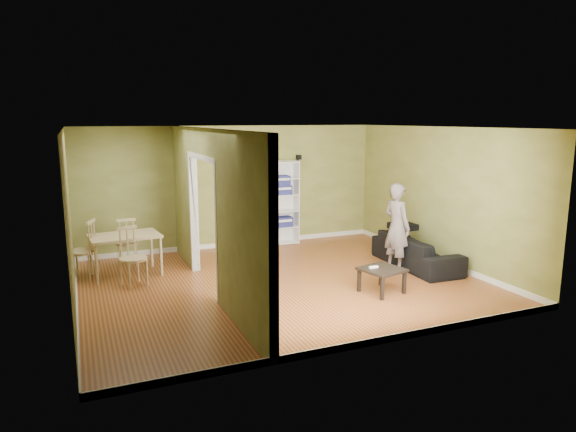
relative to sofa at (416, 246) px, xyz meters
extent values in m
plane|color=#B5632B|center=(-2.70, 0.08, -0.38)|extent=(6.50, 6.50, 0.00)
plane|color=white|center=(-2.70, 0.08, 2.22)|extent=(6.50, 6.50, 0.00)
plane|color=#999E52|center=(-2.70, 2.83, 0.92)|extent=(6.50, 0.00, 6.50)
plane|color=#999E52|center=(-2.70, -2.67, 0.92)|extent=(6.50, 0.00, 6.50)
plane|color=#999E52|center=(-5.95, 0.08, 0.92)|extent=(0.00, 5.50, 5.50)
plane|color=#999E52|center=(0.55, 0.08, 0.92)|extent=(0.00, 5.50, 5.50)
cube|color=black|center=(-1.20, 2.77, 1.52)|extent=(0.10, 0.10, 0.10)
imported|color=black|center=(0.00, 0.00, 0.00)|extent=(2.05, 0.96, 0.77)
imported|color=slate|center=(-0.50, -0.06, 0.57)|extent=(0.76, 0.63, 1.90)
cube|color=white|center=(-2.07, 2.64, 0.54)|extent=(0.02, 0.34, 1.84)
cube|color=white|center=(-1.31, 2.64, 0.54)|extent=(0.02, 0.34, 1.84)
cube|color=white|center=(-1.69, 2.80, 0.54)|extent=(0.78, 0.02, 1.84)
cube|color=white|center=(-1.69, 2.64, -0.36)|extent=(0.74, 0.34, 0.02)
cube|color=white|center=(-1.69, 2.64, 0.00)|extent=(0.74, 0.34, 0.02)
cube|color=white|center=(-1.69, 2.64, 0.36)|extent=(0.74, 0.34, 0.02)
cube|color=white|center=(-1.69, 2.64, 0.72)|extent=(0.74, 0.34, 0.02)
cube|color=white|center=(-1.69, 2.64, 1.08)|extent=(0.74, 0.34, 0.02)
cube|color=white|center=(-1.69, 2.64, 1.44)|extent=(0.74, 0.34, 0.02)
cube|color=navy|center=(-1.66, 2.64, 0.11)|extent=(0.42, 0.28, 0.22)
cube|color=navy|center=(-1.65, 2.64, 0.83)|extent=(0.39, 0.25, 0.20)
cube|color=navy|center=(-1.71, 2.64, 1.05)|extent=(0.42, 0.27, 0.21)
cube|color=black|center=(-1.42, -1.02, 0.00)|extent=(0.60, 0.60, 0.04)
cube|color=black|center=(-1.67, -1.27, -0.20)|extent=(0.05, 0.05, 0.36)
cube|color=black|center=(-1.17, -1.27, -0.20)|extent=(0.05, 0.05, 0.36)
cube|color=black|center=(-1.67, -0.77, -0.20)|extent=(0.05, 0.05, 0.36)
cube|color=black|center=(-1.17, -0.77, -0.20)|extent=(0.05, 0.05, 0.36)
cube|color=white|center=(-1.54, -0.95, 0.03)|extent=(0.16, 0.04, 0.03)
cube|color=#DFB78A|center=(-5.10, 1.52, 0.33)|extent=(1.18, 0.78, 0.04)
cylinder|color=#DFB78A|center=(-5.64, 1.18, -0.04)|extent=(0.05, 0.05, 0.70)
cylinder|color=#DFB78A|center=(-4.56, 1.18, -0.04)|extent=(0.05, 0.05, 0.70)
cylinder|color=#DFB78A|center=(-5.64, 1.86, -0.04)|extent=(0.05, 0.05, 0.70)
cylinder|color=#DFB78A|center=(-4.56, 1.86, -0.04)|extent=(0.05, 0.05, 0.70)
camera|label=1|loc=(-5.84, -7.70, 2.36)|focal=32.00mm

